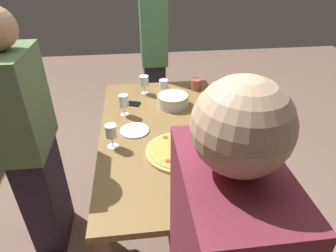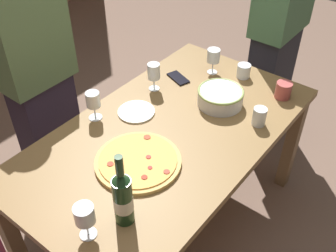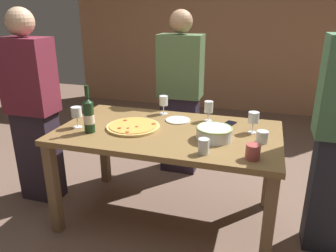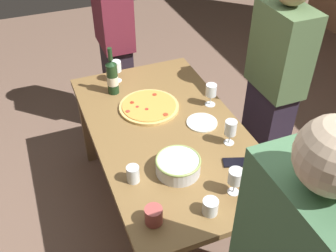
{
  "view_description": "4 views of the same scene",
  "coord_description": "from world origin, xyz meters",
  "px_view_note": "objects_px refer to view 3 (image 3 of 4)",
  "views": [
    {
      "loc": [
        -1.62,
        0.2,
        1.8
      ],
      "look_at": [
        0.0,
        0.0,
        0.78
      ],
      "focal_mm": 30.93,
      "sensor_mm": 36.0,
      "label": 1
    },
    {
      "loc": [
        -1.19,
        -0.93,
        2.04
      ],
      "look_at": [
        0.0,
        0.0,
        0.78
      ],
      "focal_mm": 42.85,
      "sensor_mm": 36.0,
      "label": 2
    },
    {
      "loc": [
        0.64,
        -2.13,
        1.59
      ],
      "look_at": [
        0.0,
        0.0,
        0.78
      ],
      "focal_mm": 34.96,
      "sensor_mm": 36.0,
      "label": 3
    },
    {
      "loc": [
        1.72,
        -0.68,
        2.27
      ],
      "look_at": [
        0.0,
        0.0,
        0.78
      ],
      "focal_mm": 41.8,
      "sensor_mm": 36.0,
      "label": 4
    }
  ],
  "objects_px": {
    "dining_table": "(168,142)",
    "cell_phone": "(229,124)",
    "wine_glass_near_pizza": "(209,107)",
    "wine_glass_far_left": "(76,113)",
    "person_guest_left": "(33,109)",
    "cup_ceramic": "(253,152)",
    "wine_glass_by_bottle": "(253,118)",
    "cup_amber": "(204,146)",
    "person_guest_right": "(180,95)",
    "wine_bottle": "(89,115)",
    "cup_spare": "(262,137)",
    "pizza": "(133,126)",
    "serving_bowl": "(214,133)",
    "side_plate": "(178,120)",
    "wine_glass_far_right": "(164,101)"
  },
  "relations": [
    {
      "from": "wine_glass_by_bottle",
      "to": "cell_phone",
      "type": "height_order",
      "value": "wine_glass_by_bottle"
    },
    {
      "from": "wine_glass_near_pizza",
      "to": "cup_spare",
      "type": "distance_m",
      "value": 0.54
    },
    {
      "from": "wine_bottle",
      "to": "cup_ceramic",
      "type": "relative_size",
      "value": 3.73
    },
    {
      "from": "wine_glass_near_pizza",
      "to": "side_plate",
      "type": "distance_m",
      "value": 0.26
    },
    {
      "from": "wine_glass_by_bottle",
      "to": "cup_spare",
      "type": "relative_size",
      "value": 1.9
    },
    {
      "from": "wine_glass_far_right",
      "to": "cell_phone",
      "type": "height_order",
      "value": "wine_glass_far_right"
    },
    {
      "from": "serving_bowl",
      "to": "person_guest_right",
      "type": "relative_size",
      "value": 0.16
    },
    {
      "from": "wine_bottle",
      "to": "cup_amber",
      "type": "height_order",
      "value": "wine_bottle"
    },
    {
      "from": "wine_glass_near_pizza",
      "to": "side_plate",
      "type": "height_order",
      "value": "wine_glass_near_pizza"
    },
    {
      "from": "cell_phone",
      "to": "wine_glass_by_bottle",
      "type": "bearing_deg",
      "value": -13.44
    },
    {
      "from": "wine_glass_far_left",
      "to": "cup_spare",
      "type": "relative_size",
      "value": 1.96
    },
    {
      "from": "dining_table",
      "to": "wine_bottle",
      "type": "bearing_deg",
      "value": -159.4
    },
    {
      "from": "dining_table",
      "to": "side_plate",
      "type": "relative_size",
      "value": 8.25
    },
    {
      "from": "pizza",
      "to": "serving_bowl",
      "type": "bearing_deg",
      "value": -4.57
    },
    {
      "from": "dining_table",
      "to": "cell_phone",
      "type": "height_order",
      "value": "cell_phone"
    },
    {
      "from": "serving_bowl",
      "to": "wine_glass_near_pizza",
      "type": "height_order",
      "value": "wine_glass_near_pizza"
    },
    {
      "from": "wine_glass_by_bottle",
      "to": "wine_glass_far_left",
      "type": "height_order",
      "value": "wine_glass_far_left"
    },
    {
      "from": "cup_spare",
      "to": "person_guest_right",
      "type": "xyz_separation_m",
      "value": [
        -0.79,
        0.89,
        0.01
      ]
    },
    {
      "from": "person_guest_left",
      "to": "side_plate",
      "type": "bearing_deg",
      "value": 10.82
    },
    {
      "from": "wine_glass_far_left",
      "to": "cup_ceramic",
      "type": "height_order",
      "value": "wine_glass_far_left"
    },
    {
      "from": "wine_bottle",
      "to": "side_plate",
      "type": "distance_m",
      "value": 0.69
    },
    {
      "from": "person_guest_left",
      "to": "wine_glass_near_pizza",
      "type": "bearing_deg",
      "value": 11.65
    },
    {
      "from": "serving_bowl",
      "to": "side_plate",
      "type": "height_order",
      "value": "serving_bowl"
    },
    {
      "from": "cell_phone",
      "to": "person_guest_left",
      "type": "height_order",
      "value": "person_guest_left"
    },
    {
      "from": "wine_glass_far_left",
      "to": "cup_amber",
      "type": "height_order",
      "value": "wine_glass_far_left"
    },
    {
      "from": "wine_glass_far_left",
      "to": "person_guest_right",
      "type": "height_order",
      "value": "person_guest_right"
    },
    {
      "from": "dining_table",
      "to": "pizza",
      "type": "xyz_separation_m",
      "value": [
        -0.26,
        -0.03,
        0.1
      ]
    },
    {
      "from": "serving_bowl",
      "to": "wine_bottle",
      "type": "xyz_separation_m",
      "value": [
        -0.87,
        -0.12,
        0.08
      ]
    },
    {
      "from": "wine_glass_near_pizza",
      "to": "wine_glass_far_left",
      "type": "bearing_deg",
      "value": -154.85
    },
    {
      "from": "pizza",
      "to": "cell_phone",
      "type": "height_order",
      "value": "pizza"
    },
    {
      "from": "wine_glass_far_right",
      "to": "side_plate",
      "type": "height_order",
      "value": "wine_glass_far_right"
    },
    {
      "from": "wine_glass_near_pizza",
      "to": "cup_ceramic",
      "type": "distance_m",
      "value": 0.71
    },
    {
      "from": "dining_table",
      "to": "cell_phone",
      "type": "distance_m",
      "value": 0.49
    },
    {
      "from": "cup_amber",
      "to": "cup_spare",
      "type": "bearing_deg",
      "value": 39.83
    },
    {
      "from": "wine_glass_far_right",
      "to": "cup_amber",
      "type": "xyz_separation_m",
      "value": [
        0.47,
        -0.68,
        -0.06
      ]
    },
    {
      "from": "wine_bottle",
      "to": "wine_glass_by_bottle",
      "type": "xyz_separation_m",
      "value": [
        1.12,
        0.32,
        -0.02
      ]
    },
    {
      "from": "wine_glass_by_bottle",
      "to": "side_plate",
      "type": "xyz_separation_m",
      "value": [
        -0.58,
        0.1,
        -0.1
      ]
    },
    {
      "from": "wine_glass_far_left",
      "to": "cup_amber",
      "type": "distance_m",
      "value": 1.01
    },
    {
      "from": "cup_amber",
      "to": "wine_glass_near_pizza",
      "type": "bearing_deg",
      "value": 97.51
    },
    {
      "from": "wine_glass_far_left",
      "to": "person_guest_left",
      "type": "xyz_separation_m",
      "value": [
        -0.48,
        0.12,
        -0.05
      ]
    },
    {
      "from": "cup_ceramic",
      "to": "cup_spare",
      "type": "distance_m",
      "value": 0.28
    },
    {
      "from": "person_guest_right",
      "to": "cup_ceramic",
      "type": "bearing_deg",
      "value": 23.92
    },
    {
      "from": "wine_glass_by_bottle",
      "to": "person_guest_right",
      "type": "relative_size",
      "value": 0.1
    },
    {
      "from": "cell_phone",
      "to": "pizza",
      "type": "bearing_deg",
      "value": -138.1
    },
    {
      "from": "pizza",
      "to": "dining_table",
      "type": "bearing_deg",
      "value": 6.93
    },
    {
      "from": "person_guest_left",
      "to": "wine_glass_by_bottle",
      "type": "bearing_deg",
      "value": 3.96
    },
    {
      "from": "pizza",
      "to": "cup_spare",
      "type": "distance_m",
      "value": 0.92
    },
    {
      "from": "wine_glass_near_pizza",
      "to": "serving_bowl",
      "type": "bearing_deg",
      "value": -74.0
    },
    {
      "from": "serving_bowl",
      "to": "person_guest_right",
      "type": "distance_m",
      "value": 1.04
    },
    {
      "from": "wine_bottle",
      "to": "wine_glass_far_right",
      "type": "distance_m",
      "value": 0.67
    }
  ]
}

